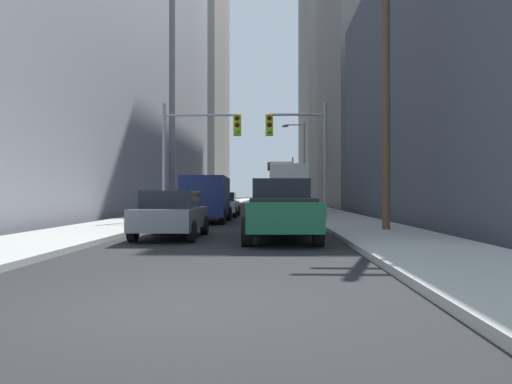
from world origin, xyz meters
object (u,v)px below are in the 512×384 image
(sedan_silver, at_px, (280,206))
(traffic_signal_near_left, at_px, (198,142))
(traffic_signal_near_right, at_px, (300,142))
(pickup_truck_green, at_px, (281,209))
(sedan_white, at_px, (223,204))
(sedan_grey, at_px, (172,214))
(traffic_signal_far_right, at_px, (282,173))
(city_bus, at_px, (287,187))
(cargo_van_navy, at_px, (207,197))

(sedan_silver, relative_size, traffic_signal_near_left, 0.71)
(traffic_signal_near_right, bearing_deg, pickup_truck_green, -97.09)
(pickup_truck_green, xyz_separation_m, sedan_white, (-3.33, 14.72, -0.16))
(sedan_grey, xyz_separation_m, sedan_silver, (3.65, 10.84, 0.00))
(sedan_silver, xyz_separation_m, sedan_white, (-3.49, 3.49, 0.00))
(sedan_grey, relative_size, traffic_signal_far_right, 0.70)
(city_bus, distance_m, sedan_white, 7.95)
(sedan_silver, bearing_deg, pickup_truck_green, -90.81)
(traffic_signal_near_left, xyz_separation_m, traffic_signal_far_right, (5.05, 34.98, -0.04))
(city_bus, height_order, sedan_grey, city_bus)
(cargo_van_navy, bearing_deg, sedan_silver, 35.07)
(traffic_signal_near_right, bearing_deg, traffic_signal_near_left, 179.99)
(sedan_white, bearing_deg, sedan_grey, -90.65)
(pickup_truck_green, distance_m, sedan_silver, 11.23)
(city_bus, height_order, traffic_signal_near_left, traffic_signal_near_left)
(sedan_white, height_order, traffic_signal_near_right, traffic_signal_near_right)
(pickup_truck_green, height_order, traffic_signal_near_right, traffic_signal_near_right)
(cargo_van_navy, relative_size, traffic_signal_far_right, 0.88)
(sedan_grey, bearing_deg, traffic_signal_far_right, 84.06)
(cargo_van_navy, bearing_deg, traffic_signal_far_right, 82.68)
(traffic_signal_near_left, bearing_deg, sedan_grey, -86.52)
(pickup_truck_green, distance_m, sedan_grey, 3.52)
(sedan_white, bearing_deg, cargo_van_navy, -91.58)
(city_bus, bearing_deg, sedan_grey, -101.89)
(city_bus, xyz_separation_m, traffic_signal_near_right, (0.20, -12.36, 2.08))
(sedan_silver, relative_size, traffic_signal_near_right, 0.71)
(sedan_white, distance_m, traffic_signal_far_right, 29.74)
(city_bus, distance_m, cargo_van_navy, 13.45)
(pickup_truck_green, relative_size, sedan_white, 1.29)
(cargo_van_navy, xyz_separation_m, sedan_grey, (0.00, -8.27, -0.52))
(sedan_grey, height_order, traffic_signal_near_right, traffic_signal_near_right)
(sedan_silver, bearing_deg, city_bus, 85.72)
(cargo_van_navy, xyz_separation_m, traffic_signal_near_left, (-0.52, 0.32, 2.77))
(traffic_signal_near_right, bearing_deg, sedan_silver, 113.07)
(sedan_white, height_order, traffic_signal_far_right, traffic_signal_far_right)
(city_bus, bearing_deg, sedan_white, -122.70)
(cargo_van_navy, relative_size, traffic_signal_near_left, 0.88)
(sedan_grey, relative_size, traffic_signal_near_right, 0.70)
(sedan_grey, bearing_deg, sedan_white, 89.35)
(city_bus, height_order, traffic_signal_far_right, traffic_signal_far_right)
(sedan_grey, xyz_separation_m, traffic_signal_far_right, (4.53, 43.57, 3.24))
(sedan_grey, bearing_deg, pickup_truck_green, -6.35)
(cargo_van_navy, distance_m, sedan_grey, 8.29)
(traffic_signal_near_right, bearing_deg, city_bus, 90.93)
(cargo_van_navy, xyz_separation_m, traffic_signal_far_right, (4.54, 35.30, 2.73))
(sedan_grey, xyz_separation_m, sedan_white, (0.16, 14.33, 0.00))
(sedan_silver, height_order, traffic_signal_far_right, traffic_signal_far_right)
(traffic_signal_near_left, bearing_deg, sedan_white, 83.21)
(cargo_van_navy, bearing_deg, traffic_signal_near_left, 148.26)
(sedan_grey, bearing_deg, sedan_silver, 71.37)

